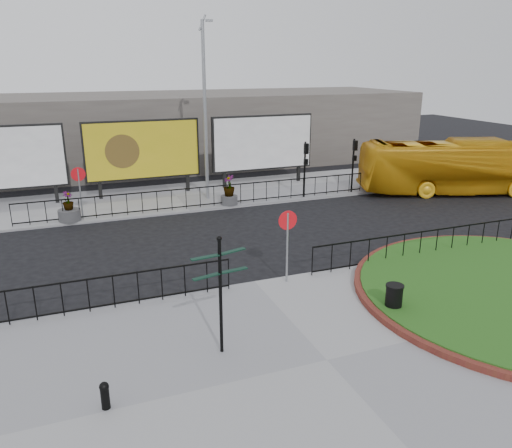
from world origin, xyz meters
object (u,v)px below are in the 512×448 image
planter_a (69,211)px  billboard_mid (143,150)px  fingerpost_sign (220,284)px  planter_c (229,192)px  lamp_post (205,109)px  bollard (105,394)px  bus (458,167)px  litter_bin (394,299)px

planter_a → billboard_mid: bearing=41.2°
fingerpost_sign → planter_c: bearing=64.0°
billboard_mid → lamp_post: (3.01, -1.97, 2.23)m
bollard → planter_c: 16.12m
billboard_mid → planter_c: bearing=-44.0°
lamp_post → planter_c: lamp_post is taller
planter_a → lamp_post: bearing=12.7°
planter_a → bus: bearing=-5.4°
fingerpost_sign → bus: fingerpost_sign is taller
lamp_post → planter_a: bearing=-167.3°
billboard_mid → litter_bin: billboard_mid is taller
billboard_mid → bus: size_ratio=0.57×
bus → planter_c: size_ratio=7.11×
billboard_mid → bus: bearing=-18.4°
billboard_mid → lamp_post: bearing=-33.3°
lamp_post → fingerpost_sign: (-3.80, -14.68, -2.83)m
lamp_post → bollard: (-6.75, -15.89, -4.36)m
planter_c → planter_a: bearing=180.0°
litter_bin → fingerpost_sign: bearing=-178.0°
bollard → litter_bin: 8.38m
fingerpost_sign → planter_a: fingerpost_sign is taller
planter_a → planter_c: size_ratio=0.90×
billboard_mid → fingerpost_sign: 16.69m
litter_bin → bus: (12.15, 10.93, 0.96)m
lamp_post → bollard: lamp_post is taller
billboard_mid → planter_a: billboard_mid is taller
billboard_mid → fingerpost_sign: bearing=-92.7°
litter_bin → planter_a: bearing=123.7°
fingerpost_sign → planter_c: (4.50, 13.08, -1.23)m
fingerpost_sign → planter_c: size_ratio=2.02×
litter_bin → lamp_post: bearing=95.9°
lamp_post → fingerpost_sign: bearing=-104.5°
lamp_post → planter_c: (0.69, -1.60, -4.06)m
fingerpost_sign → bollard: fingerpost_sign is taller
bollard → planter_a: 14.30m
lamp_post → litter_bin: bearing=-84.1°
fingerpost_sign → litter_bin: bearing=-5.0°
litter_bin → planter_a: 15.50m
lamp_post → bus: bearing=-14.6°
billboard_mid → planter_a: size_ratio=4.48×
billboard_mid → planter_a: 5.79m
lamp_post → planter_a: size_ratio=6.68×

